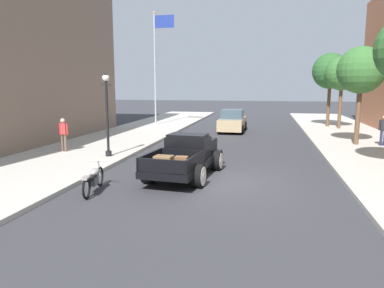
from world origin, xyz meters
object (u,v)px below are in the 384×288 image
at_px(street_tree_third, 342,74).
at_px(pedestrian_sidewalk_right, 384,129).
at_px(hotrod_truck_black, 187,155).
at_px(street_lamp_near, 107,108).
at_px(motorcycle_parked, 93,179).
at_px(flagpole, 157,56).
at_px(car_background_tan, 232,121).
at_px(street_tree_farthest, 330,71).
at_px(pedestrian_sidewalk_left, 63,133).
at_px(street_tree_second, 361,71).

bearing_deg(street_tree_third, pedestrian_sidewalk_right, -84.43).
bearing_deg(hotrod_truck_black, street_lamp_near, 152.57).
relative_size(motorcycle_parked, street_tree_third, 0.39).
bearing_deg(street_lamp_near, pedestrian_sidewalk_right, 23.30).
bearing_deg(flagpole, hotrod_truck_black, -69.58).
height_order(hotrod_truck_black, flagpole, flagpole).
xyz_separation_m(motorcycle_parked, car_background_tan, (2.94, 16.53, 0.33)).
relative_size(hotrod_truck_black, street_tree_farthest, 0.87).
xyz_separation_m(pedestrian_sidewalk_left, street_tree_second, (14.81, 5.27, 3.11)).
distance_m(motorcycle_parked, pedestrian_sidewalk_right, 15.95).
bearing_deg(street_tree_second, flagpole, 150.12).
bearing_deg(car_background_tan, pedestrian_sidewalk_right, -33.01).
distance_m(street_lamp_near, flagpole, 14.48).
bearing_deg(flagpole, street_tree_third, 0.08).
bearing_deg(motorcycle_parked, street_lamp_near, 109.21).
distance_m(car_background_tan, pedestrian_sidewalk_right, 10.41).
bearing_deg(motorcycle_parked, street_tree_third, 60.32).
bearing_deg(street_tree_third, street_tree_second, -93.68).
xyz_separation_m(pedestrian_sidewalk_right, street_tree_second, (-1.31, 0.20, 3.11)).
xyz_separation_m(street_tree_second, street_tree_farthest, (-0.12, 9.30, 0.30)).
relative_size(motorcycle_parked, street_tree_second, 0.39).
xyz_separation_m(street_tree_third, street_tree_farthest, (-0.63, 1.30, 0.25)).
distance_m(car_background_tan, street_lamp_near, 12.49).
relative_size(street_lamp_near, street_tree_farthest, 0.67).
relative_size(hotrod_truck_black, pedestrian_sidewalk_left, 3.06).
height_order(car_background_tan, street_tree_third, street_tree_third).
relative_size(car_background_tan, pedestrian_sidewalk_right, 2.63).
bearing_deg(street_tree_second, motorcycle_parked, -133.11).
height_order(pedestrian_sidewalk_right, street_tree_farthest, street_tree_farthest).
bearing_deg(street_lamp_near, street_tree_second, 26.27).
bearing_deg(street_tree_third, street_lamp_near, -132.09).
bearing_deg(pedestrian_sidewalk_right, pedestrian_sidewalk_left, -162.56).
bearing_deg(street_tree_third, car_background_tan, -162.27).
bearing_deg(hotrod_truck_black, flagpole, 110.42).
bearing_deg(pedestrian_sidewalk_left, street_tree_second, 19.56).
height_order(motorcycle_parked, street_tree_second, street_tree_second).
distance_m(hotrod_truck_black, flagpole, 17.96).
height_order(car_background_tan, pedestrian_sidewalk_right, pedestrian_sidewalk_right).
bearing_deg(pedestrian_sidewalk_left, hotrod_truck_black, -22.80).
bearing_deg(motorcycle_parked, pedestrian_sidewalk_right, 42.95).
bearing_deg(pedestrian_sidewalk_right, street_tree_farthest, 98.57).
height_order(pedestrian_sidewalk_right, street_tree_third, street_tree_third).
distance_m(hotrod_truck_black, street_tree_second, 11.87).
xyz_separation_m(hotrod_truck_black, flagpole, (-6.02, 16.16, 5.02)).
relative_size(pedestrian_sidewalk_right, street_tree_third, 0.31).
xyz_separation_m(car_background_tan, pedestrian_sidewalk_right, (8.73, -5.67, 0.32)).
xyz_separation_m(car_background_tan, flagpole, (-6.49, 2.51, 5.00)).
xyz_separation_m(car_background_tan, street_tree_third, (7.93, 2.53, 3.48)).
xyz_separation_m(flagpole, street_tree_second, (13.90, -7.98, -1.57)).
bearing_deg(street_tree_second, hotrod_truck_black, -133.93).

